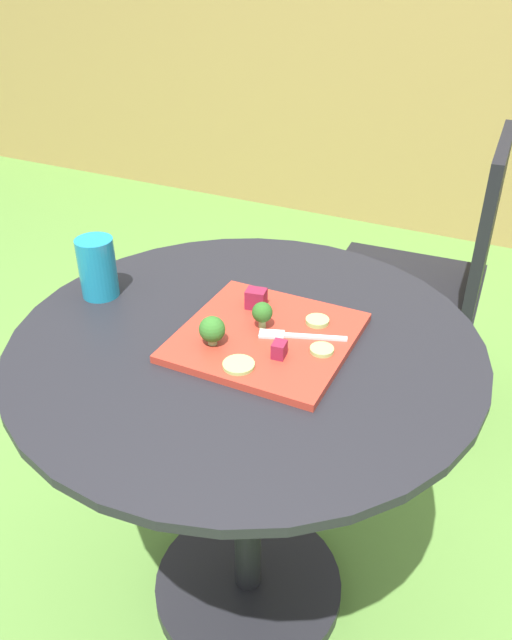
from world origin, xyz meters
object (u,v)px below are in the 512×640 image
patio_chair (438,266)px  salad_plate (266,337)px  fork (294,336)px  drinking_glass (98,271)px

patio_chair → salad_plate: bearing=-100.5°
salad_plate → patio_chair: bearing=79.5°
fork → drinking_glass: bearing=-179.0°
patio_chair → drinking_glass: patio_chair is taller
drinking_glass → fork: bearing=1.0°
drinking_glass → fork: (0.41, 0.01, -0.04)m
patio_chair → salad_plate: (-0.16, -0.84, 0.21)m
salad_plate → fork: (0.05, 0.01, 0.01)m
salad_plate → drinking_glass: drinking_glass is taller
drinking_glass → fork: drinking_glass is taller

